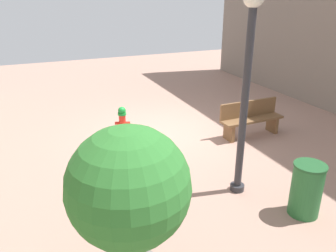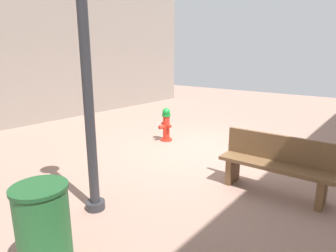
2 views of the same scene
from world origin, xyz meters
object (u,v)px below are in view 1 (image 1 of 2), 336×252
at_px(fire_hydrant, 122,123).
at_px(trash_bin, 306,190).
at_px(bench_near, 251,118).
at_px(planter_tree, 129,198).
at_px(street_lamp, 247,74).

distance_m(fire_hydrant, trash_bin, 4.91).
relative_size(bench_near, planter_tree, 0.75).
bearing_deg(street_lamp, bench_near, -130.18).
distance_m(bench_near, planter_tree, 6.10).
height_order(planter_tree, trash_bin, planter_tree).
bearing_deg(fire_hydrant, street_lamp, 112.35).
xyz_separation_m(fire_hydrant, planter_tree, (1.30, 5.06, 1.12)).
bearing_deg(fire_hydrant, bench_near, 160.50).
xyz_separation_m(fire_hydrant, street_lamp, (-1.38, 3.36, 1.92)).
distance_m(fire_hydrant, bench_near, 3.45).
distance_m(planter_tree, trash_bin, 3.55).
relative_size(fire_hydrant, trash_bin, 0.90).
height_order(fire_hydrant, street_lamp, street_lamp).
bearing_deg(bench_near, street_lamp, 49.82).
xyz_separation_m(street_lamp, trash_bin, (-0.65, 1.10, -1.87)).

